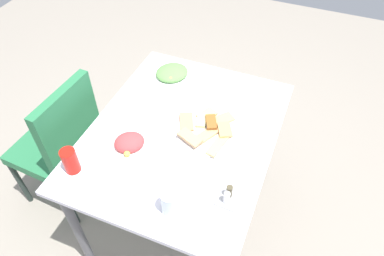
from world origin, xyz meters
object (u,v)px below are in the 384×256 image
at_px(dining_table, 183,144).
at_px(soda_can, 70,161).
at_px(salad_plate_greens, 129,144).
at_px(paper_napkin, 260,111).
at_px(drinking_glass, 170,202).
at_px(condiment_caddy, 228,197).
at_px(dining_chair, 62,141).
at_px(fork, 264,111).
at_px(salad_plate_rice, 172,73).
at_px(pide_platter, 207,130).
at_px(spoon, 257,109).

distance_m(dining_table, soda_can, 0.54).
xyz_separation_m(dining_table, salad_plate_greens, (-0.18, 0.19, 0.11)).
height_order(soda_can, paper_napkin, soda_can).
xyz_separation_m(drinking_glass, condiment_caddy, (0.13, -0.20, -0.03)).
distance_m(dining_chair, fork, 1.13).
bearing_deg(dining_chair, soda_can, -128.72).
distance_m(salad_plate_rice, soda_can, 0.77).
height_order(pide_platter, salad_plate_greens, salad_plate_greens).
relative_size(pide_platter, condiment_caddy, 3.33).
bearing_deg(dining_chair, condiment_caddy, -99.53).
relative_size(salad_plate_greens, soda_can, 1.85).
distance_m(dining_chair, spoon, 1.09).
xyz_separation_m(drinking_glass, spoon, (0.69, -0.17, -0.05)).
distance_m(salad_plate_rice, drinking_glass, 0.85).
relative_size(salad_plate_rice, condiment_caddy, 2.59).
height_order(dining_table, fork, fork).
bearing_deg(salad_plate_greens, condiment_caddy, -101.55).
relative_size(drinking_glass, fork, 0.63).
bearing_deg(soda_can, dining_table, -42.41).
bearing_deg(condiment_caddy, dining_table, 48.70).
bearing_deg(dining_chair, spoon, -68.35).
bearing_deg(salad_plate_rice, pide_platter, -134.97).
distance_m(salad_plate_greens, soda_can, 0.27).
bearing_deg(salad_plate_rice, dining_table, -149.25).
height_order(dining_table, soda_can, soda_can).
bearing_deg(salad_plate_rice, dining_chair, 135.33).
relative_size(dining_table, pide_platter, 3.46).
height_order(salad_plate_rice, soda_can, soda_can).
bearing_deg(spoon, dining_table, 158.38).
bearing_deg(paper_napkin, spoon, 90.00).
relative_size(pide_platter, salad_plate_rice, 1.29).
height_order(paper_napkin, spoon, spoon).
bearing_deg(drinking_glass, spoon, -13.87).
distance_m(salad_plate_greens, drinking_glass, 0.39).
bearing_deg(pide_platter, salad_plate_rice, 45.03).
xyz_separation_m(dining_chair, salad_plate_rice, (0.48, -0.47, 0.27)).
height_order(salad_plate_rice, condiment_caddy, condiment_caddy).
height_order(dining_table, salad_plate_greens, salad_plate_greens).
xyz_separation_m(salad_plate_greens, drinking_glass, (-0.23, -0.31, 0.03)).
bearing_deg(fork, dining_table, 149.44).
bearing_deg(fork, paper_napkin, 108.85).
bearing_deg(pide_platter, salad_plate_greens, 126.31).
bearing_deg(salad_plate_rice, soda_can, 170.10).
bearing_deg(paper_napkin, soda_can, 135.19).
xyz_separation_m(salad_plate_rice, condiment_caddy, (-0.65, -0.54, 0.00)).
bearing_deg(pide_platter, fork, -42.30).
bearing_deg(drinking_glass, soda_can, 87.40).
bearing_deg(paper_napkin, salad_plate_rice, 80.56).
height_order(salad_plate_greens, paper_napkin, salad_plate_greens).
relative_size(paper_napkin, spoon, 0.80).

